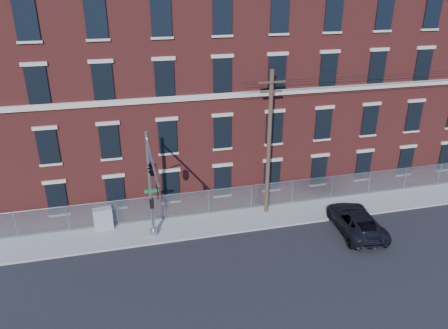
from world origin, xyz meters
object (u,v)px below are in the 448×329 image
at_px(utility_cabinet, 103,219).
at_px(traffic_signal_mast, 152,175).
at_px(utility_pole_near, 269,142).
at_px(pickup_truck, 356,221).

bearing_deg(utility_cabinet, traffic_signal_mast, -57.92).
bearing_deg(utility_pole_near, pickup_truck, -36.67).
distance_m(traffic_signal_mast, utility_cabinet, 6.68).
relative_size(traffic_signal_mast, pickup_truck, 1.30).
distance_m(traffic_signal_mast, utility_pole_near, 8.70).
height_order(utility_pole_near, pickup_truck, utility_pole_near).
xyz_separation_m(utility_pole_near, utility_cabinet, (-11.10, 0.40, -4.47)).
height_order(pickup_truck, utility_cabinet, utility_cabinet).
bearing_deg(traffic_signal_mast, utility_pole_near, 23.14).
xyz_separation_m(traffic_signal_mast, utility_pole_near, (8.00, 3.42, -0.05)).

